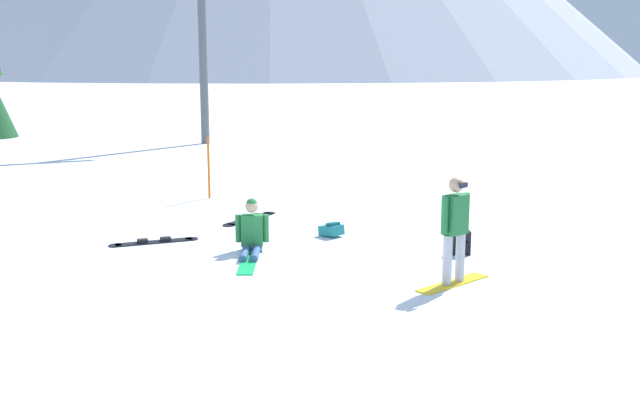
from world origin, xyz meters
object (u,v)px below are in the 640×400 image
at_px(snowboarder_foreground, 455,228).
at_px(trail_marker_pole, 209,168).
at_px(ski_lift_tower, 202,16).
at_px(snowboarder_midground, 251,235).
at_px(loose_snowboard_far_spare, 154,242).
at_px(backpack_black, 461,243).
at_px(backpack_teal, 331,230).
at_px(loose_snowboard_near_right, 250,218).

height_order(snowboarder_foreground, trail_marker_pole, snowboarder_foreground).
bearing_deg(ski_lift_tower, snowboarder_midground, -104.21).
xyz_separation_m(loose_snowboard_far_spare, backpack_black, (4.92, -3.32, 0.19)).
xyz_separation_m(loose_snowboard_far_spare, backpack_teal, (3.39, -1.01, 0.12)).
distance_m(backpack_teal, backpack_black, 2.77).
bearing_deg(loose_snowboard_far_spare, ski_lift_tower, 69.97).
distance_m(loose_snowboard_near_right, backpack_black, 5.19).
height_order(snowboarder_foreground, snowboarder_midground, snowboarder_foreground).
relative_size(loose_snowboard_far_spare, ski_lift_tower, 0.19).
height_order(loose_snowboard_near_right, loose_snowboard_far_spare, same).
bearing_deg(snowboarder_foreground, loose_snowboard_far_spare, 127.63).
bearing_deg(backpack_teal, trail_marker_pole, 100.66).
height_order(backpack_teal, ski_lift_tower, ski_lift_tower).
xyz_separation_m(snowboarder_midground, loose_snowboard_near_right, (0.99, 2.79, -0.33)).
xyz_separation_m(loose_snowboard_near_right, backpack_black, (2.47, -4.56, 0.19)).
distance_m(loose_snowboard_near_right, trail_marker_pole, 3.04).
relative_size(snowboarder_foreground, ski_lift_tower, 0.19).
relative_size(backpack_teal, backpack_black, 1.18).
bearing_deg(snowboarder_midground, backpack_black, -26.99).
relative_size(snowboarder_midground, backpack_teal, 3.18).
relative_size(snowboarder_midground, loose_snowboard_far_spare, 1.01).
distance_m(trail_marker_pole, ski_lift_tower, 13.81).
height_order(snowboarder_midground, ski_lift_tower, ski_lift_tower).
bearing_deg(backpack_teal, snowboarder_midground, -164.14).
relative_size(snowboarder_foreground, backpack_black, 3.68).
bearing_deg(trail_marker_pole, snowboarder_midground, -99.39).
distance_m(loose_snowboard_near_right, backpack_teal, 2.44).
height_order(snowboarder_midground, loose_snowboard_near_right, snowboarder_midground).
bearing_deg(snowboarder_foreground, loose_snowboard_near_right, 101.67).
distance_m(snowboarder_midground, backpack_black, 3.88).
bearing_deg(backpack_black, snowboarder_midground, 153.01).
relative_size(loose_snowboard_near_right, loose_snowboard_far_spare, 0.93).
height_order(snowboarder_foreground, backpack_teal, snowboarder_foreground).
relative_size(loose_snowboard_near_right, backpack_teal, 2.95).
height_order(loose_snowboard_far_spare, backpack_black, backpack_black).
bearing_deg(loose_snowboard_far_spare, backpack_teal, -16.63).
xyz_separation_m(snowboarder_foreground, loose_snowboard_near_right, (-1.25, 6.03, -0.90)).
bearing_deg(trail_marker_pole, backpack_black, -71.47).
bearing_deg(backpack_teal, backpack_black, -56.36).
xyz_separation_m(snowboarder_foreground, loose_snowboard_far_spare, (-3.69, 4.79, -0.89)).
xyz_separation_m(backpack_black, trail_marker_pole, (-2.51, 7.49, 0.58)).
relative_size(snowboarder_midground, trail_marker_pole, 1.11).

